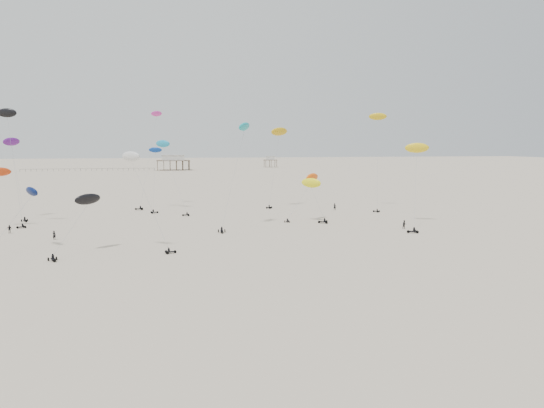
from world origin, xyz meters
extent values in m
plane|color=beige|center=(0.00, 200.00, 0.00)|extent=(900.00, 900.00, 0.00)
cube|color=brown|center=(-10.00, 350.00, 6.15)|extent=(21.00, 13.00, 0.30)
cube|color=silver|center=(-10.00, 350.00, 7.90)|extent=(14.00, 8.40, 3.20)
cube|color=#B2B2AD|center=(-10.00, 350.00, 9.65)|extent=(15.00, 9.00, 0.30)
cube|color=brown|center=(60.00, 380.00, 5.15)|extent=(9.00, 7.00, 0.30)
cube|color=silver|center=(60.00, 380.00, 6.50)|extent=(5.60, 4.20, 2.40)
cube|color=#B2B2AD|center=(60.00, 380.00, 7.85)|extent=(6.00, 4.50, 0.30)
cube|color=black|center=(-62.00, 350.00, 1.45)|extent=(80.00, 0.10, 0.10)
cylinder|color=gray|center=(-3.89, 106.54, 10.16)|extent=(0.03, 0.03, 21.10)
ellipsoid|color=#169CA9|center=(-1.07, 110.46, 20.34)|extent=(4.10, 4.92, 2.22)
cylinder|color=gray|center=(-40.83, 90.57, 4.67)|extent=(0.03, 0.03, 11.97)
ellipsoid|color=#051246|center=(-38.32, 94.38, 9.22)|extent=(3.46, 4.06, 1.91)
cylinder|color=gray|center=(-31.30, 86.78, 4.04)|extent=(0.03, 0.03, 10.72)
ellipsoid|color=black|center=(-29.25, 90.45, 8.19)|extent=(4.75, 4.40, 2.28)
cylinder|color=gray|center=(11.75, 114.38, 4.61)|extent=(0.03, 0.03, 10.22)
ellipsoid|color=#FE5C0D|center=(14.76, 115.38, 9.45)|extent=(4.50, 4.32, 2.26)
cylinder|color=gray|center=(-48.83, 129.12, 8.66)|extent=(0.03, 0.03, 17.58)
ellipsoid|color=#5D167D|center=(-50.63, 132.50, 17.36)|extent=(3.95, 4.46, 2.16)
cylinder|color=gray|center=(-19.56, 87.28, 7.46)|extent=(0.03, 0.03, 15.38)
ellipsoid|color=silver|center=(-22.38, 89.43, 14.93)|extent=(3.51, 3.20, 1.72)
cylinder|color=gray|center=(36.38, 130.37, 11.90)|extent=(0.03, 0.03, 25.14)
ellipsoid|color=gold|center=(38.44, 135.50, 24.03)|extent=(5.11, 3.55, 2.35)
cylinder|color=gray|center=(-21.02, 146.50, 12.52)|extent=(0.03, 0.03, 25.74)
ellipsoid|color=#DB33A5|center=(-18.63, 151.14, 24.96)|extent=(3.93, 3.82, 1.88)
cylinder|color=gray|center=(-14.71, 135.14, 8.39)|extent=(0.03, 0.03, 21.77)
ellipsoid|color=#1A91C4|center=(-17.20, 142.36, 16.91)|extent=(4.28, 3.76, 2.08)
cylinder|color=gray|center=(-19.43, 140.10, 7.66)|extent=(0.03, 0.03, 18.16)
ellipsoid|color=#0B399B|center=(-19.15, 145.90, 15.28)|extent=(3.80, 2.38, 1.76)
cylinder|color=gray|center=(-47.00, 119.14, 11.54)|extent=(0.03, 0.03, 22.62)
ellipsoid|color=black|center=(-48.50, 121.86, 23.19)|extent=(4.47, 2.51, 2.03)
cylinder|color=gray|center=(14.92, 111.73, 4.18)|extent=(0.03, 0.03, 7.66)
ellipsoid|color=#FFF815|center=(13.93, 113.18, 8.47)|extent=(4.50, 4.78, 2.38)
cylinder|color=gray|center=(11.47, 139.53, 9.87)|extent=(0.03, 0.03, 18.92)
ellipsoid|color=gold|center=(13.09, 141.09, 20.08)|extent=(6.12, 5.11, 2.81)
cylinder|color=gray|center=(32.06, 100.90, 7.95)|extent=(0.03, 0.03, 19.67)
ellipsoid|color=yellow|center=(35.24, 106.84, 16.02)|extent=(5.38, 3.36, 2.50)
imported|color=black|center=(-36.59, 101.50, 0.00)|extent=(0.79, 0.63, 1.90)
imported|color=black|center=(29.55, 100.00, 0.00)|extent=(1.02, 0.64, 2.01)
imported|color=black|center=(-46.22, 110.38, 0.00)|extent=(1.13, 0.64, 1.88)
imported|color=black|center=(25.49, 131.36, 0.00)|extent=(0.91, 0.84, 2.07)
camera|label=1|loc=(-17.80, 3.10, 16.88)|focal=35.00mm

